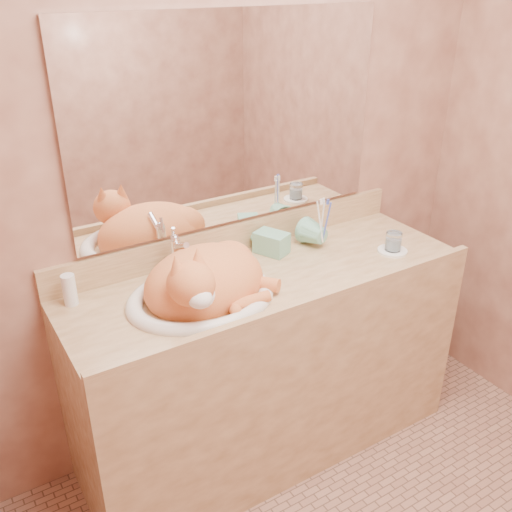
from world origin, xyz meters
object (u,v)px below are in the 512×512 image
cat (205,278)px  toothbrush_cup (323,238)px  water_glass (393,241)px  vanity_counter (268,364)px  soap_dispenser (286,234)px  sink_basin (200,279)px

cat → toothbrush_cup: (0.60, 0.10, -0.03)m
water_glass → vanity_counter: bearing=170.0°
cat → soap_dispenser: cat is taller
sink_basin → water_glass: (0.85, -0.08, -0.03)m
soap_dispenser → toothbrush_cup: (0.17, -0.02, -0.05)m
water_glass → soap_dispenser: bearing=153.9°
soap_dispenser → vanity_counter: bearing=-169.6°
vanity_counter → cat: bearing=-175.8°
soap_dispenser → water_glass: 0.45m
sink_basin → soap_dispenser: 0.46m
soap_dispenser → toothbrush_cup: 0.18m
toothbrush_cup → water_glass: bearing=-36.7°
vanity_counter → toothbrush_cup: toothbrush_cup is taller
soap_dispenser → sink_basin: bearing=170.5°
vanity_counter → water_glass: water_glass is taller
cat → soap_dispenser: 0.45m
toothbrush_cup → cat: bearing=-170.7°
vanity_counter → sink_basin: (-0.30, -0.02, 0.51)m
sink_basin → cat: bearing=-16.9°
vanity_counter → sink_basin: 0.59m
sink_basin → soap_dispenser: (0.45, 0.12, 0.02)m
sink_basin → water_glass: 0.86m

